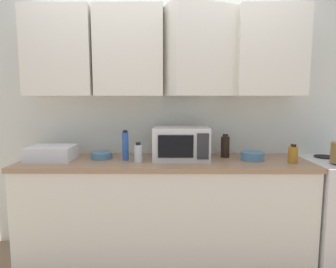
{
  "coord_description": "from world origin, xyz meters",
  "views": [
    {
      "loc": [
        0.05,
        -2.69,
        1.41
      ],
      "look_at": [
        0.03,
        -0.25,
        1.12
      ],
      "focal_mm": 30.17,
      "sensor_mm": 36.0,
      "label": 1
    }
  ],
  "objects_px": {
    "microwave": "(181,143)",
    "bowl_ceramic_small": "(252,156)",
    "bottle_blue_cleaner": "(125,146)",
    "bowl_mixing_large": "(102,155)",
    "bottle_clear_tall": "(138,153)",
    "bottle_soy_dark": "(225,147)",
    "bottle_amber_vinegar": "(293,154)",
    "dish_rack": "(52,153)"
  },
  "relations": [
    {
      "from": "bowl_ceramic_small",
      "to": "bowl_mixing_large",
      "type": "xyz_separation_m",
      "value": [
        -1.31,
        0.05,
        -0.01
      ]
    },
    {
      "from": "bottle_amber_vinegar",
      "to": "bottle_soy_dark",
      "type": "distance_m",
      "value": 0.56
    },
    {
      "from": "bottle_blue_cleaner",
      "to": "bottle_soy_dark",
      "type": "distance_m",
      "value": 0.89
    },
    {
      "from": "microwave",
      "to": "bottle_clear_tall",
      "type": "xyz_separation_m",
      "value": [
        -0.36,
        -0.13,
        -0.06
      ]
    },
    {
      "from": "bottle_amber_vinegar",
      "to": "bowl_mixing_large",
      "type": "height_order",
      "value": "bottle_amber_vinegar"
    },
    {
      "from": "bottle_amber_vinegar",
      "to": "bottle_blue_cleaner",
      "type": "height_order",
      "value": "bottle_blue_cleaner"
    },
    {
      "from": "microwave",
      "to": "bottle_amber_vinegar",
      "type": "xyz_separation_m",
      "value": [
        0.91,
        -0.16,
        -0.07
      ]
    },
    {
      "from": "bowl_mixing_large",
      "to": "dish_rack",
      "type": "bearing_deg",
      "value": -172.69
    },
    {
      "from": "microwave",
      "to": "bottle_amber_vinegar",
      "type": "height_order",
      "value": "microwave"
    },
    {
      "from": "dish_rack",
      "to": "bottle_blue_cleaner",
      "type": "bearing_deg",
      "value": -1.06
    },
    {
      "from": "bottle_soy_dark",
      "to": "bottle_clear_tall",
      "type": "bearing_deg",
      "value": -165.12
    },
    {
      "from": "microwave",
      "to": "bottle_clear_tall",
      "type": "height_order",
      "value": "microwave"
    },
    {
      "from": "microwave",
      "to": "bottle_soy_dark",
      "type": "distance_m",
      "value": 0.41
    },
    {
      "from": "bottle_amber_vinegar",
      "to": "bottle_blue_cleaner",
      "type": "bearing_deg",
      "value": 175.9
    },
    {
      "from": "dish_rack",
      "to": "bowl_ceramic_small",
      "type": "bearing_deg",
      "value": 0.15
    },
    {
      "from": "microwave",
      "to": "bowl_ceramic_small",
      "type": "relative_size",
      "value": 2.41
    },
    {
      "from": "microwave",
      "to": "bowl_ceramic_small",
      "type": "height_order",
      "value": "microwave"
    },
    {
      "from": "dish_rack",
      "to": "bottle_clear_tall",
      "type": "xyz_separation_m",
      "value": [
        0.76,
        -0.08,
        0.02
      ]
    },
    {
      "from": "bottle_blue_cleaner",
      "to": "dish_rack",
      "type": "bearing_deg",
      "value": 178.94
    },
    {
      "from": "bottle_blue_cleaner",
      "to": "bottle_soy_dark",
      "type": "relative_size",
      "value": 1.23
    },
    {
      "from": "bottle_amber_vinegar",
      "to": "bowl_mixing_large",
      "type": "distance_m",
      "value": 1.62
    },
    {
      "from": "bottle_clear_tall",
      "to": "bottle_blue_cleaner",
      "type": "bearing_deg",
      "value": 149.72
    },
    {
      "from": "bottle_blue_cleaner",
      "to": "bowl_ceramic_small",
      "type": "relative_size",
      "value": 1.3
    },
    {
      "from": "bottle_soy_dark",
      "to": "microwave",
      "type": "bearing_deg",
      "value": -170.2
    },
    {
      "from": "dish_rack",
      "to": "bottle_blue_cleaner",
      "type": "relative_size",
      "value": 1.46
    },
    {
      "from": "bottle_amber_vinegar",
      "to": "bowl_ceramic_small",
      "type": "relative_size",
      "value": 0.79
    },
    {
      "from": "microwave",
      "to": "bottle_clear_tall",
      "type": "distance_m",
      "value": 0.39
    },
    {
      "from": "bowl_mixing_large",
      "to": "microwave",
      "type": "bearing_deg",
      "value": -0.08
    },
    {
      "from": "microwave",
      "to": "bottle_blue_cleaner",
      "type": "xyz_separation_m",
      "value": [
        -0.48,
        -0.06,
        -0.01
      ]
    },
    {
      "from": "microwave",
      "to": "bottle_amber_vinegar",
      "type": "relative_size",
      "value": 3.06
    },
    {
      "from": "bottle_amber_vinegar",
      "to": "bottle_clear_tall",
      "type": "bearing_deg",
      "value": 178.6
    },
    {
      "from": "bottle_amber_vinegar",
      "to": "bottle_blue_cleaner",
      "type": "xyz_separation_m",
      "value": [
        -1.39,
        0.1,
        0.05
      ]
    },
    {
      "from": "bottle_soy_dark",
      "to": "bowl_mixing_large",
      "type": "height_order",
      "value": "bottle_soy_dark"
    },
    {
      "from": "bottle_soy_dark",
      "to": "bottle_amber_vinegar",
      "type": "bearing_deg",
      "value": -24.62
    },
    {
      "from": "bottle_soy_dark",
      "to": "bowl_mixing_large",
      "type": "relative_size",
      "value": 1.12
    },
    {
      "from": "bottle_clear_tall",
      "to": "bottle_soy_dark",
      "type": "bearing_deg",
      "value": 14.88
    },
    {
      "from": "bottle_soy_dark",
      "to": "bowl_ceramic_small",
      "type": "distance_m",
      "value": 0.25
    },
    {
      "from": "dish_rack",
      "to": "bowl_ceramic_small",
      "type": "relative_size",
      "value": 1.91
    },
    {
      "from": "dish_rack",
      "to": "bowl_ceramic_small",
      "type": "height_order",
      "value": "dish_rack"
    },
    {
      "from": "microwave",
      "to": "dish_rack",
      "type": "relative_size",
      "value": 1.26
    },
    {
      "from": "bottle_amber_vinegar",
      "to": "bowl_ceramic_small",
      "type": "xyz_separation_m",
      "value": [
        -0.3,
        0.12,
        -0.04
      ]
    },
    {
      "from": "bottle_blue_cleaner",
      "to": "bowl_mixing_large",
      "type": "xyz_separation_m",
      "value": [
        -0.22,
        0.07,
        -0.1
      ]
    }
  ]
}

